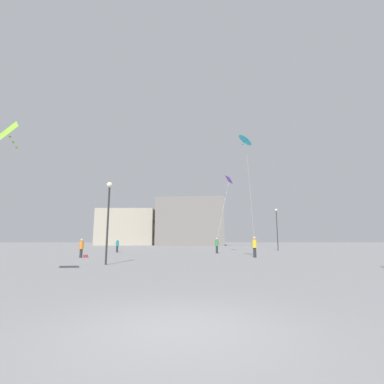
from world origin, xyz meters
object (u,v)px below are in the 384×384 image
Objects in this scene: lamppost_east at (108,209)px; person_in_green at (217,245)px; kite_lime_delta at (6,132)px; building_centre_hall at (191,223)px; handbag_beside_flyer at (85,256)px; building_left_hall at (130,228)px; person_in_yellow at (255,246)px; kite_cyan_diamond at (246,140)px; lamppost_west at (277,223)px; person_in_teal at (117,245)px; person_in_orange at (81,247)px; kite_violet_delta at (229,180)px.

person_in_green is at bearing 61.68° from lamppost_east.
building_centre_hall is at bearing 84.02° from kite_lime_delta.
kite_lime_delta is at bearing -84.21° from handbag_beside_flyer.
person_in_yellow is at bearing -67.04° from building_left_hall.
kite_cyan_diamond is at bearing 43.22° from kite_lime_delta.
lamppost_west is at bearing 52.92° from lamppost_east.
building_centre_hall is 55.26× the size of handbag_beside_flyer.
person_in_teal is 0.09× the size of building_centre_hall.
kite_cyan_diamond is 28.18× the size of handbag_beside_flyer.
person_in_orange is 16.60m from kite_cyan_diamond.
building_centre_hall is 58.67m from lamppost_east.
lamppost_west is (6.91, 3.42, -5.42)m from kite_violet_delta.
kite_lime_delta is 0.29× the size of building_centre_hall.
person_in_yellow is at bearing -83.00° from building_centre_hall.
kite_violet_delta is 40.28m from building_centre_hall.
lamppost_west is at bearing -70.96° from building_centre_hall.
building_centre_hall is at bearing 85.91° from lamppost_east.
kite_violet_delta is 13.40m from kite_cyan_diamond.
building_left_hall is 3.36× the size of lamppost_east.
person_in_teal is at bearing -78.37° from building_left_hall.
building_centre_hall is at bearing -25.55° from person_in_teal.
person_in_teal is 0.31× the size of kite_lime_delta.
person_in_yellow is 14.41m from handbag_beside_flyer.
person_in_yellow is 0.30× the size of lamppost_west.
person_in_teal is at bearing -100.13° from person_in_green.
person_in_yellow is (2.72, -7.18, 0.03)m from person_in_green.
handbag_beside_flyer is at bearing -98.90° from building_centre_hall.
kite_lime_delta is at bearing -112.67° from lamppost_east.
person_in_green is at bearing 33.08° from handbag_beside_flyer.
building_left_hall is 58.78m from handbag_beside_flyer.
kite_lime_delta is 14.32m from handbag_beside_flyer.
person_in_yellow is 0.10× the size of building_centre_hall.
person_in_orange is at bearing -80.61° from building_left_hall.
person_in_teal is 19.73m from kite_cyan_diamond.
person_in_green reaches higher than handbag_beside_flyer.
person_in_yellow is at bearing -86.68° from kite_violet_delta.
kite_violet_delta reaches higher than handbag_beside_flyer.
person_in_teal reaches higher than handbag_beside_flyer.
person_in_orange is 4.91× the size of handbag_beside_flyer.
building_left_hall reaches higher than lamppost_west.
kite_violet_delta is at bearing 154.63° from person_in_green.
person_in_yellow is (14.41, -9.28, 0.09)m from person_in_teal.
person_in_green is 0.10× the size of building_left_hall.
building_left_hall is (-24.29, 57.32, 3.91)m from person_in_yellow.
kite_lime_delta reaches higher than person_in_teal.
kite_lime_delta is 0.57× the size of kite_cyan_diamond.
building_left_hall is 66.02m from lamppost_east.
person_in_orange is at bearing -57.31° from person_in_green.
kite_lime_delta is (-10.34, -20.59, 5.06)m from person_in_green.
kite_cyan_diamond is at bearing -68.37° from building_left_hall.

